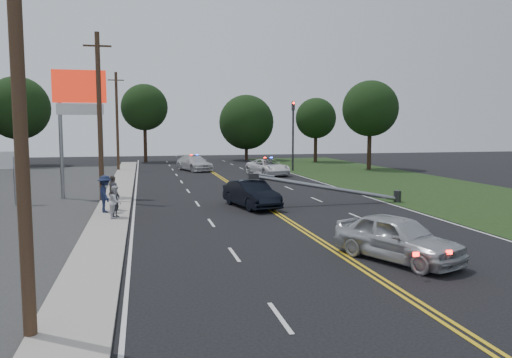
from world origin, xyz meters
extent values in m
plane|color=black|center=(0.00, 0.00, 0.00)|extent=(120.00, 120.00, 0.00)
cube|color=#A39D93|center=(-8.40, 10.00, 0.06)|extent=(1.80, 70.00, 0.12)
cube|color=black|center=(13.50, 10.00, 0.01)|extent=(12.00, 80.00, 0.01)
cube|color=gold|center=(0.00, 10.00, 0.01)|extent=(0.36, 80.00, 0.00)
cylinder|color=gray|center=(-11.70, 14.00, 3.50)|extent=(0.24, 0.24, 7.00)
cylinder|color=gray|center=(-9.30, 14.00, 3.50)|extent=(0.24, 0.24, 7.00)
cube|color=red|center=(-10.50, 14.00, 7.00)|extent=(3.20, 0.35, 2.00)
cube|color=white|center=(-10.50, 14.00, 5.60)|extent=(2.80, 0.30, 0.70)
cylinder|color=gray|center=(-14.00, 12.00, 1.40)|extent=(0.14, 0.14, 2.80)
cube|color=white|center=(-14.00, 12.00, 2.60)|extent=(1.60, 0.12, 1.00)
cylinder|color=#2D2D30|center=(8.30, 30.00, 3.50)|extent=(0.20, 0.20, 7.00)
cube|color=#2D2D30|center=(8.30, 30.00, 6.60)|extent=(0.28, 0.28, 0.90)
sphere|color=#FF0C07|center=(8.30, 29.84, 6.90)|extent=(0.22, 0.22, 0.22)
cylinder|color=#2D2D30|center=(8.10, 8.00, 0.35)|extent=(0.44, 0.44, 0.70)
cylinder|color=gray|center=(3.67, 8.00, 0.98)|extent=(8.90, 0.24, 1.80)
cube|color=#2D2D30|center=(-0.76, 8.00, 1.76)|extent=(0.55, 0.32, 0.30)
cylinder|color=#382619|center=(-9.20, -8.00, 5.00)|extent=(0.28, 0.28, 10.00)
cylinder|color=#382619|center=(-9.20, 12.00, 5.00)|extent=(0.28, 0.28, 10.00)
cube|color=#382619|center=(-9.20, 12.00, 9.20)|extent=(1.60, 0.10, 0.10)
cylinder|color=#382619|center=(-9.20, 34.00, 5.00)|extent=(0.28, 0.28, 10.00)
cube|color=#382619|center=(-9.20, 34.00, 9.20)|extent=(1.60, 0.10, 0.10)
cylinder|color=black|center=(-20.51, 43.00, 1.92)|extent=(0.44, 0.44, 3.85)
sphere|color=black|center=(-20.51, 43.00, 6.63)|extent=(7.17, 7.17, 7.17)
cylinder|color=black|center=(-6.37, 46.41, 2.02)|extent=(0.44, 0.44, 4.05)
sphere|color=black|center=(-6.37, 46.41, 6.97)|extent=(5.88, 5.88, 5.88)
cylinder|color=black|center=(6.95, 46.92, 1.48)|extent=(0.44, 0.44, 2.96)
sphere|color=black|center=(6.95, 46.92, 5.11)|extent=(7.32, 7.32, 7.32)
cylinder|color=black|center=(14.91, 41.61, 1.62)|extent=(0.44, 0.44, 3.25)
sphere|color=black|center=(14.91, 41.61, 5.59)|extent=(5.16, 5.16, 5.16)
cylinder|color=black|center=(16.57, 29.55, 1.86)|extent=(0.44, 0.44, 3.72)
sphere|color=black|center=(16.57, 29.55, 6.41)|extent=(5.83, 5.83, 5.83)
imported|color=black|center=(-0.89, 8.01, 0.76)|extent=(2.63, 4.87, 1.52)
imported|color=#AEB2B7|center=(1.53, -3.98, 0.78)|extent=(3.55, 4.94, 1.56)
imported|color=white|center=(4.67, 26.03, 0.75)|extent=(3.63, 5.79, 1.49)
imported|color=silver|center=(-1.59, 32.25, 0.79)|extent=(3.87, 5.85, 1.58)
imported|color=#26262E|center=(-8.12, 5.90, 0.97)|extent=(0.60, 0.72, 1.70)
imported|color=silver|center=(-8.11, 5.72, 0.91)|extent=(0.73, 0.87, 1.57)
imported|color=#1A2342|center=(-8.70, 7.49, 1.08)|extent=(0.97, 1.36, 1.91)
imported|color=#61554D|center=(-8.35, 8.15, 1.04)|extent=(0.66, 1.14, 1.83)
camera|label=1|loc=(-6.80, -19.00, 4.51)|focal=35.00mm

